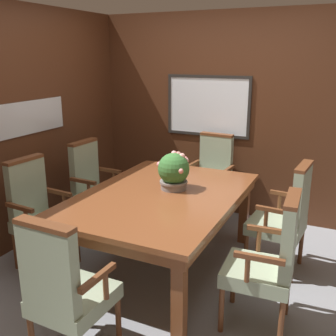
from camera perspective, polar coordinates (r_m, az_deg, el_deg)
The scene contains 11 objects.
ground_plane at distance 3.78m, azimuth -1.67°, elevation -14.91°, with size 14.00×14.00×0.00m, color gray.
wall_back at distance 4.91m, azimuth 7.52°, elevation 7.52°, with size 7.20×0.08×2.45m.
wall_left at distance 4.27m, azimuth -21.18°, elevation 5.27°, with size 0.08×7.20×2.45m.
dining_table at distance 3.59m, azimuth -1.03°, elevation -5.02°, with size 1.33×1.92×0.74m.
chair_right_far at distance 3.75m, azimuth 16.72°, elevation -6.50°, with size 0.51×0.52×1.04m.
chair_left_far at distance 4.47m, azimuth -10.73°, elevation -2.37°, with size 0.50×0.51×1.04m.
chair_left_near at distance 3.89m, azimuth -18.41°, elevation -5.79°, with size 0.52×0.52×1.04m.
chair_right_near at distance 2.96m, azimuth 14.57°, elevation -12.63°, with size 0.51×0.52×1.04m.
chair_head_near at distance 2.64m, azimuth -14.80°, elevation -16.47°, with size 0.51×0.50×1.04m.
chair_head_far at distance 4.78m, azimuth 6.35°, elevation -0.98°, with size 0.52×0.52×1.04m.
potted_plant at distance 3.62m, azimuth 0.85°, elevation -0.45°, with size 0.31×0.29×0.35m.
Camera 1 is at (1.48, -2.88, 1.95)m, focal length 42.00 mm.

